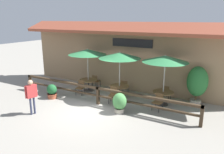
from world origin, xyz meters
TOP-DOWN VIEW (x-y plane):
  - ground_plane at (0.00, 0.00)m, footprint 60.00×60.00m
  - building_facade at (0.00, 4.10)m, footprint 14.28×1.49m
  - patio_railing at (0.00, 1.05)m, footprint 10.40×0.14m
  - patio_umbrella_near at (-1.75, 2.65)m, footprint 2.33×2.33m
  - dining_table_near at (-1.75, 2.65)m, footprint 1.10×1.10m
  - chair_near_streetside at (-1.76, 1.85)m, footprint 0.48×0.48m
  - chair_near_wallside at (-1.73, 3.45)m, footprint 0.44×0.44m
  - patio_umbrella_middle at (0.54, 2.47)m, footprint 2.33×2.33m
  - dining_table_middle at (0.54, 2.47)m, footprint 1.10×1.10m
  - chair_middle_streetside at (0.57, 1.68)m, footprint 0.50×0.50m
  - chair_middle_wallside at (0.49, 3.25)m, footprint 0.49×0.49m
  - patio_umbrella_far at (3.01, 2.66)m, footprint 2.33×2.33m
  - dining_table_far at (3.01, 2.66)m, footprint 1.10×1.10m
  - chair_far_streetside at (3.00, 1.87)m, footprint 0.49×0.49m
  - chair_far_wallside at (2.96, 3.46)m, footprint 0.46×0.46m
  - potted_plant_tall_tropical at (1.49, 0.65)m, footprint 0.69×0.62m
  - potted_plant_small_flowering at (-2.79, 0.54)m, footprint 0.58×0.55m
  - potted_plant_entrance_palm at (4.51, 3.55)m, footprint 1.06×0.95m
  - pedestrian at (-2.04, -1.50)m, footprint 0.33×0.57m

SIDE VIEW (x-z plane):
  - ground_plane at x=0.00m, z-range 0.00..0.00m
  - potted_plant_small_flowering at x=-2.79m, z-range 0.00..0.82m
  - chair_near_streetside at x=-1.76m, z-range 0.05..0.89m
  - chair_near_wallside at x=-1.73m, z-range 0.05..0.89m
  - chair_middle_streetside at x=0.57m, z-range 0.05..0.89m
  - chair_middle_wallside at x=0.49m, z-range 0.05..0.89m
  - chair_far_streetside at x=3.00m, z-range 0.05..0.89m
  - chair_far_wallside at x=2.96m, z-range 0.05..0.89m
  - potted_plant_tall_tropical at x=1.49m, z-range 0.02..1.01m
  - dining_table_near at x=-1.75m, z-range 0.22..0.95m
  - dining_table_middle at x=0.54m, z-range 0.22..0.95m
  - dining_table_far at x=3.01m, z-range 0.22..0.95m
  - patio_railing at x=0.00m, z-range 0.22..1.17m
  - pedestrian at x=-2.04m, z-range 0.24..1.93m
  - potted_plant_entrance_palm at x=4.51m, z-range 0.17..2.23m
  - building_facade at x=0.00m, z-range 0.05..4.28m
  - patio_umbrella_near at x=-1.75m, z-range 1.13..3.79m
  - patio_umbrella_middle at x=0.54m, z-range 1.13..3.79m
  - patio_umbrella_far at x=3.01m, z-range 1.13..3.79m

